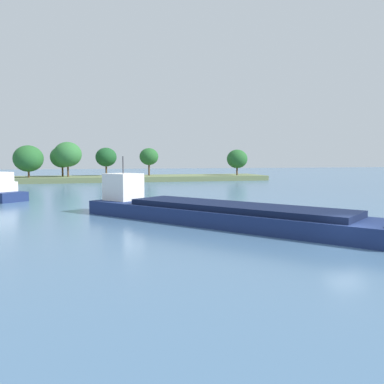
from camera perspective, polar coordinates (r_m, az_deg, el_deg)
ground_plane at (r=28.87m, az=20.57°, el=-7.06°), size 400.00×400.00×0.00m
treeline_island at (r=104.27m, az=-10.87°, el=3.22°), size 69.83×14.72×9.63m
small_motorboat at (r=67.43m, az=-8.80°, el=0.01°), size 4.19×4.26×0.95m
cargo_barge at (r=36.28m, az=3.09°, el=-2.77°), size 22.07×26.25×5.95m
channel_buoy_red at (r=50.43m, az=-10.48°, el=-0.96°), size 0.70×0.70×1.90m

